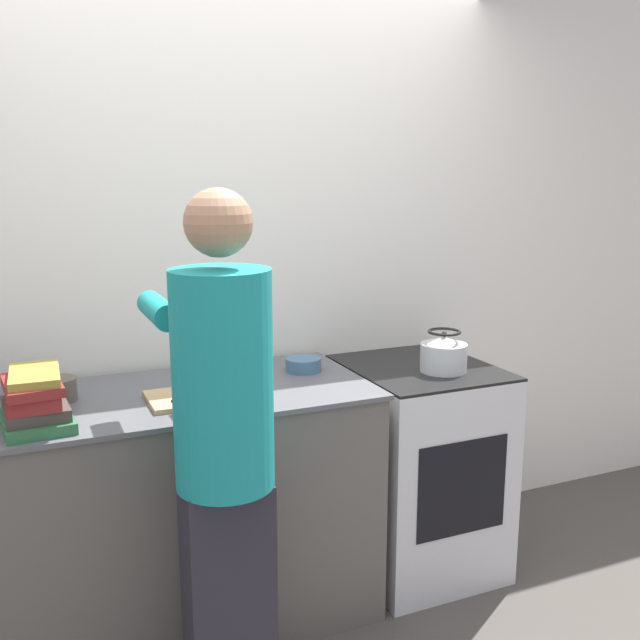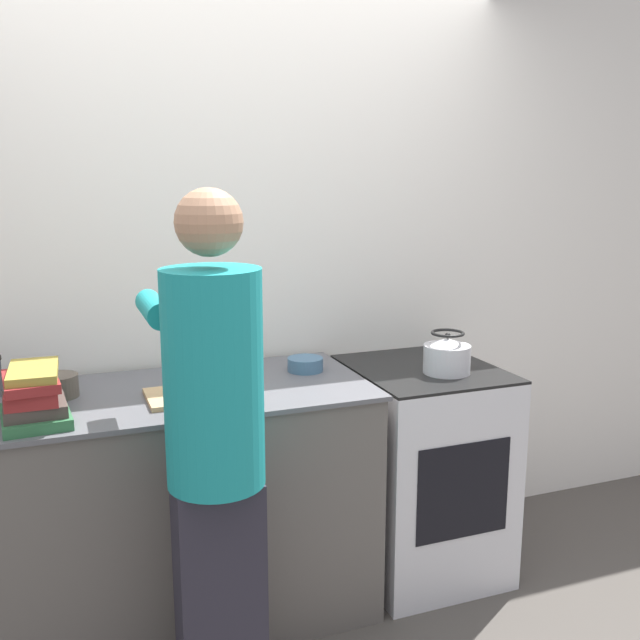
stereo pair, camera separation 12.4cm
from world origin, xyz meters
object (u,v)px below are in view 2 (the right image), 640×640
Objects in this scene: cutting_board at (192,395)px; bowl_prep at (58,386)px; kettle at (447,356)px; knife at (195,395)px; oven at (421,468)px; person at (215,441)px.

bowl_prep is at bearing 158.03° from cutting_board.
cutting_board is at bearing -21.97° from bowl_prep.
kettle is (1.05, -0.00, 0.05)m from cutting_board.
kettle reaches higher than cutting_board.
bowl_prep is (-0.45, 0.22, 0.02)m from knife.
kettle is 1.36× the size of bowl_prep.
cutting_board is 1.05m from kettle.
cutting_board is 0.04m from knife.
oven is 1.12m from cutting_board.
knife reaches higher than cutting_board.
person is 8.70× the size of kettle.
person is at bearing -157.67° from kettle.
kettle is (1.05, 0.03, 0.04)m from knife.
knife reaches higher than oven.
kettle is at bearing -67.45° from oven.
oven is 1.55m from bowl_prep.
cutting_board is 0.49m from bowl_prep.
person reaches higher than knife.
kettle is at bearing 22.33° from person.
knife is (0.02, 0.41, 0.02)m from person.
person reaches higher than bowl_prep.
bowl_prep is at bearing 135.01° from knife.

